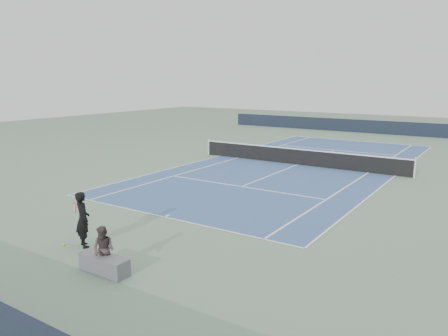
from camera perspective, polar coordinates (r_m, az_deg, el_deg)
The scene contains 7 objects.
ground at distance 26.00m, azimuth 9.60°, elevation 0.42°, with size 80.00×80.00×0.00m, color slate.
court_surface at distance 26.00m, azimuth 9.60°, elevation 0.43°, with size 10.97×23.77×0.01m, color #3B588B.
tennis_net at distance 25.91m, azimuth 9.63°, elevation 1.51°, with size 12.90×0.10×1.07m.
windscreen_far at distance 42.75m, azimuth 19.41°, elevation 5.06°, with size 30.00×0.25×1.20m, color black.
tennis_player at distance 13.73m, azimuth -17.97°, elevation -6.39°, with size 0.84×0.68×1.70m.
tennis_ball at distance 14.23m, azimuth -20.19°, elevation -9.38°, with size 0.07×0.07×0.07m, color #C2D62B.
spectator_bench at distance 11.91m, azimuth -15.41°, elevation -11.10°, with size 1.52×0.82×1.25m.
Camera 1 is at (10.18, -23.41, 4.95)m, focal length 35.00 mm.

